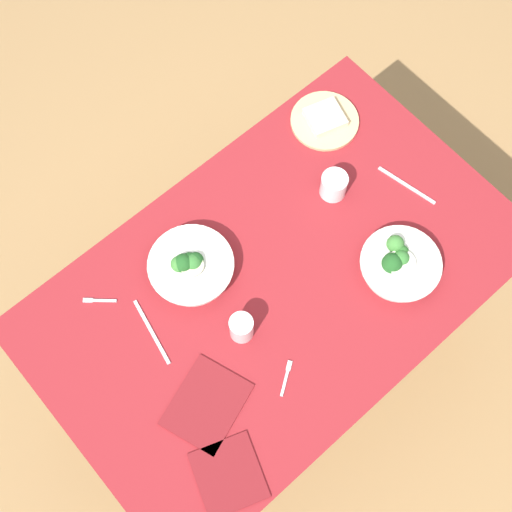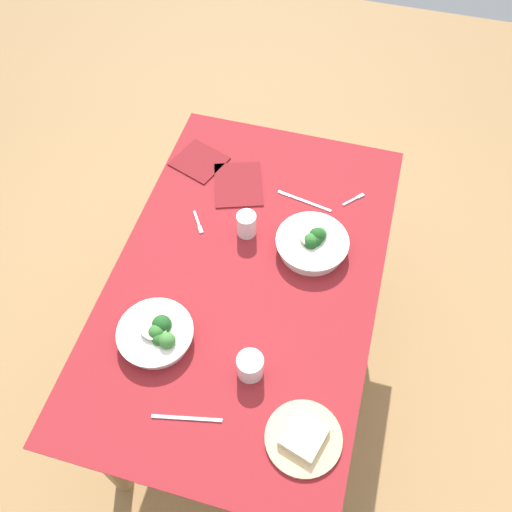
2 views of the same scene
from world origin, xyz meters
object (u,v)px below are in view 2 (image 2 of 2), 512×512
at_px(broccoli_bowl_near, 157,334).
at_px(water_glass_center, 246,224).
at_px(broccoli_bowl_far, 312,243).
at_px(fork_by_near_bowl, 198,223).
at_px(table_knife_left, 305,201).
at_px(table_knife_right, 187,418).
at_px(napkin_folded_lower, 238,184).
at_px(napkin_folded_upper, 199,161).
at_px(water_glass_side, 250,366).
at_px(fork_by_far_bowl, 354,199).
at_px(bread_side_plate, 304,437).

bearing_deg(broccoli_bowl_near, water_glass_center, 162.13).
relative_size(broccoli_bowl_far, broccoli_bowl_near, 1.06).
distance_m(fork_by_near_bowl, table_knife_left, 0.39).
height_order(table_knife_right, napkin_folded_lower, napkin_folded_lower).
xyz_separation_m(broccoli_bowl_near, table_knife_right, (0.21, 0.17, -0.03)).
height_order(broccoli_bowl_far, napkin_folded_upper, broccoli_bowl_far).
distance_m(broccoli_bowl_far, napkin_folded_lower, 0.39).
relative_size(water_glass_side, napkin_folded_lower, 0.38).
relative_size(broccoli_bowl_far, fork_by_far_bowl, 3.17).
height_order(broccoli_bowl_near, bread_side_plate, broccoli_bowl_near).
xyz_separation_m(water_glass_side, napkin_folded_lower, (-0.69, -0.24, -0.04)).
distance_m(broccoli_bowl_far, fork_by_far_bowl, 0.28).
bearing_deg(fork_by_far_bowl, fork_by_near_bowl, 158.89).
bearing_deg(broccoli_bowl_near, table_knife_left, 154.27).
bearing_deg(table_knife_right, water_glass_side, -138.05).
bearing_deg(broccoli_bowl_near, bread_side_plate, 70.19).
height_order(broccoli_bowl_near, napkin_folded_lower, broccoli_bowl_near).
distance_m(fork_by_far_bowl, table_knife_right, 0.97).
distance_m(broccoli_bowl_far, table_knife_right, 0.70).
bearing_deg(broccoli_bowl_far, fork_by_near_bowl, -90.30).
bearing_deg(fork_by_far_bowl, napkin_folded_lower, 138.37).
relative_size(broccoli_bowl_near, fork_by_far_bowl, 3.00).
bearing_deg(table_knife_right, napkin_folded_upper, -85.08).
bearing_deg(table_knife_left, napkin_folded_upper, -0.43).
relative_size(broccoli_bowl_near, water_glass_side, 2.86).
relative_size(fork_by_near_bowl, napkin_folded_lower, 0.41).
distance_m(napkin_folded_upper, napkin_folded_lower, 0.19).
bearing_deg(napkin_folded_upper, bread_side_plate, 33.77).
bearing_deg(napkin_folded_upper, water_glass_center, 44.16).
xyz_separation_m(broccoli_bowl_near, bread_side_plate, (0.18, 0.50, -0.02)).
xyz_separation_m(fork_by_near_bowl, napkin_folded_upper, (-0.28, -0.09, 0.00)).
relative_size(broccoli_bowl_near, table_knife_left, 1.11).
xyz_separation_m(broccoli_bowl_far, water_glass_center, (-0.01, -0.23, 0.01)).
xyz_separation_m(bread_side_plate, napkin_folded_upper, (-0.92, -0.61, -0.01)).
distance_m(water_glass_side, napkin_folded_upper, 0.87).
distance_m(water_glass_side, fork_by_near_bowl, 0.58).
distance_m(broccoli_bowl_near, fork_by_near_bowl, 0.46).
relative_size(fork_by_near_bowl, table_knife_left, 0.43).
xyz_separation_m(broccoli_bowl_near, fork_by_far_bowl, (-0.71, 0.49, -0.03)).
height_order(table_knife_left, napkin_folded_lower, napkin_folded_lower).
bearing_deg(table_knife_left, napkin_folded_lower, 7.96).
height_order(water_glass_center, napkin_folded_upper, water_glass_center).
height_order(water_glass_side, napkin_folded_upper, water_glass_side).
bearing_deg(water_glass_side, bread_side_plate, 52.26).
distance_m(broccoli_bowl_far, table_knife_left, 0.21).
height_order(broccoli_bowl_near, table_knife_right, broccoli_bowl_near).
bearing_deg(bread_side_plate, broccoli_bowl_near, -109.81).
relative_size(bread_side_plate, napkin_folded_lower, 0.99).
bearing_deg(water_glass_side, broccoli_bowl_near, -95.33).
distance_m(broccoli_bowl_far, broccoli_bowl_near, 0.59).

